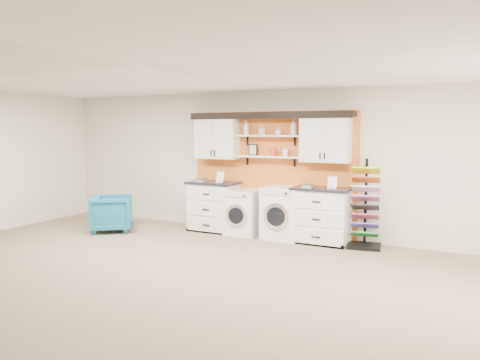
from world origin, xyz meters
The scene contains 22 objects.
floor centered at (0.00, 0.00, 0.00)m, with size 10.00×10.00×0.00m, color #807156.
ceiling centered at (0.00, 0.00, 2.80)m, with size 10.00×10.00×0.00m, color white.
wall_back centered at (0.00, 4.00, 1.40)m, with size 10.00×10.00×0.00m, color beige.
accent_panel centered at (0.00, 3.96, 1.20)m, with size 3.40×0.07×2.40m, color orange.
upper_cabinet_left centered at (-1.13, 3.79, 1.88)m, with size 0.90×0.35×0.84m.
upper_cabinet_right centered at (1.13, 3.79, 1.88)m, with size 0.90×0.35×0.84m.
shelf_lower centered at (0.00, 3.80, 1.53)m, with size 1.32×0.28×0.03m, color silver.
shelf_upper centered at (0.00, 3.80, 1.93)m, with size 1.32×0.28×0.03m, color silver.
crown_molding centered at (0.00, 3.81, 2.33)m, with size 3.30×0.41×0.13m.
picture_frame centered at (-0.35, 3.85, 1.66)m, with size 0.18×0.02×0.22m.
canister_red centered at (0.10, 3.80, 1.62)m, with size 0.11×0.11×0.16m, color red.
canister_cream centered at (0.35, 3.80, 1.61)m, with size 0.10×0.10×0.14m, color silver.
base_cabinet_left centered at (-1.13, 3.64, 0.50)m, with size 1.03×0.66×1.00m.
base_cabinet_right centered at (1.13, 3.64, 0.50)m, with size 1.04×0.66×1.01m.
washer centered at (-0.44, 3.64, 0.44)m, with size 0.63×0.71×0.88m.
dryer centered at (0.38, 3.64, 0.49)m, with size 0.71×0.71×0.99m.
sample_rack centered at (1.90, 3.67, 0.50)m, with size 0.63×0.56×1.55m.
armchair centered at (-2.95, 2.66, 0.36)m, with size 0.78×0.80×0.73m, color #135D7A.
soap_bottle_a centered at (-0.47, 3.80, 2.08)m, with size 0.11×0.11×0.28m, color silver.
soap_bottle_b centered at (-0.14, 3.80, 2.04)m, with size 0.09×0.09×0.19m, color silver.
soap_bottle_c centered at (0.20, 3.80, 2.02)m, with size 0.12×0.12×0.15m, color silver.
soap_bottle_d centered at (0.51, 3.80, 2.09)m, with size 0.11×0.11×0.29m, color silver.
Camera 1 is at (3.65, -4.42, 2.06)m, focal length 35.00 mm.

